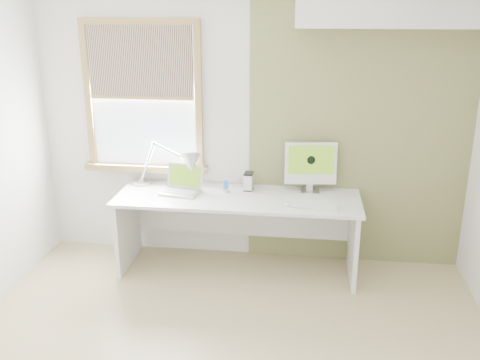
% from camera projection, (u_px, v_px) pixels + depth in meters
% --- Properties ---
extents(room, '(4.04, 3.54, 2.64)m').
position_uv_depth(room, '(218.00, 187.00, 3.26)').
color(room, '#CDB580').
rests_on(room, ground).
extents(accent_wall, '(2.00, 0.02, 2.60)m').
position_uv_depth(accent_wall, '(359.00, 129.00, 4.77)').
color(accent_wall, olive).
rests_on(accent_wall, room).
extents(soffit, '(1.60, 0.40, 0.42)m').
position_uv_depth(soffit, '(396.00, 1.00, 4.24)').
color(soffit, white).
rests_on(soffit, room).
extents(window, '(1.20, 0.14, 1.42)m').
position_uv_depth(window, '(143.00, 98.00, 4.91)').
color(window, olive).
rests_on(window, room).
extents(desk, '(2.20, 0.70, 0.73)m').
position_uv_depth(desk, '(238.00, 214.00, 4.86)').
color(desk, white).
rests_on(desk, room).
extents(desk_lamp, '(0.74, 0.34, 0.43)m').
position_uv_depth(desk_lamp, '(181.00, 165.00, 4.90)').
color(desk_lamp, silver).
rests_on(desk_lamp, desk).
extents(laptop, '(0.39, 0.33, 0.24)m').
position_uv_depth(laptop, '(182.00, 185.00, 4.85)').
color(laptop, silver).
rests_on(laptop, desk).
extents(phone_dock, '(0.07, 0.07, 0.13)m').
position_uv_depth(phone_dock, '(226.00, 188.00, 4.84)').
color(phone_dock, silver).
rests_on(phone_dock, desk).
extents(external_drive, '(0.09, 0.13, 0.16)m').
position_uv_depth(external_drive, '(249.00, 181.00, 4.89)').
color(external_drive, silver).
rests_on(external_drive, desk).
extents(imac, '(0.48, 0.17, 0.46)m').
position_uv_depth(imac, '(311.00, 164.00, 4.80)').
color(imac, silver).
rests_on(imac, desk).
extents(keyboard, '(0.41, 0.14, 0.02)m').
position_uv_depth(keyboard, '(314.00, 206.00, 4.49)').
color(keyboard, white).
rests_on(keyboard, desk).
extents(mouse, '(0.08, 0.10, 0.03)m').
position_uv_depth(mouse, '(288.00, 204.00, 4.53)').
color(mouse, white).
rests_on(mouse, desk).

